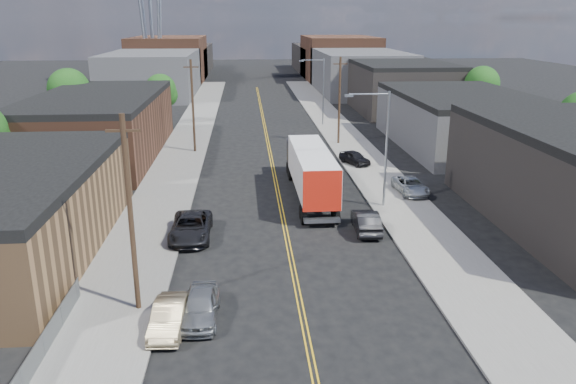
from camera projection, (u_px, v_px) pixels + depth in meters
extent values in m
plane|color=black|center=(265.00, 126.00, 76.58)|extent=(260.00, 260.00, 0.00)
cube|color=gold|center=(270.00, 151.00, 62.29)|extent=(0.32, 120.00, 0.01)
cube|color=slate|center=(183.00, 152.00, 61.58)|extent=(5.00, 140.00, 0.15)
cube|color=slate|center=(354.00, 149.00, 62.96)|extent=(5.00, 140.00, 0.15)
cube|color=#512F20|center=(99.00, 128.00, 59.14)|extent=(12.00, 26.00, 6.00)
cube|color=black|center=(96.00, 97.00, 58.16)|extent=(12.00, 26.00, 0.60)
cube|color=navy|center=(506.00, 178.00, 38.53)|extent=(0.30, 20.00, 0.80)
cube|color=#3D3C3F|center=(461.00, 122.00, 64.04)|extent=(14.00, 24.00, 5.50)
cube|color=black|center=(464.00, 95.00, 63.13)|extent=(14.00, 24.00, 0.60)
cube|color=black|center=(401.00, 88.00, 88.57)|extent=(14.00, 22.00, 7.00)
cube|color=black|center=(402.00, 64.00, 87.44)|extent=(14.00, 22.00, 0.60)
cube|color=#3D3C3F|center=(153.00, 73.00, 107.26)|extent=(16.00, 30.00, 8.00)
cube|color=#3D3C3F|center=(360.00, 72.00, 110.18)|extent=(16.00, 30.00, 8.00)
cube|color=#512F20|center=(169.00, 59.00, 130.77)|extent=(16.00, 26.00, 10.00)
cube|color=#512F20|center=(339.00, 58.00, 133.69)|extent=(16.00, 26.00, 10.00)
cube|color=black|center=(179.00, 60.00, 150.26)|extent=(16.00, 40.00, 7.00)
cube|color=black|center=(327.00, 59.00, 153.18)|extent=(16.00, 40.00, 7.00)
cylinder|color=gray|center=(151.00, 14.00, 118.13)|extent=(0.80, 0.80, 30.00)
cylinder|color=gray|center=(141.00, 14.00, 116.33)|extent=(1.94, 1.94, 29.98)
cylinder|color=gray|center=(158.00, 14.00, 116.59)|extent=(1.94, 1.94, 29.98)
cylinder|color=gray|center=(144.00, 14.00, 119.68)|extent=(1.94, 1.94, 29.98)
cylinder|color=gray|center=(160.00, 14.00, 119.94)|extent=(1.94, 1.94, 29.98)
cylinder|color=gray|center=(386.00, 151.00, 42.50)|extent=(0.18, 0.18, 9.00)
cylinder|color=gray|center=(369.00, 94.00, 41.11)|extent=(3.00, 0.12, 0.12)
cube|color=gray|center=(349.00, 96.00, 41.03)|extent=(0.60, 0.25, 0.18)
cylinder|color=gray|center=(323.00, 93.00, 75.83)|extent=(0.18, 0.18, 9.00)
cylinder|color=gray|center=(313.00, 60.00, 74.44)|extent=(3.00, 0.12, 0.12)
cube|color=gray|center=(301.00, 61.00, 74.36)|extent=(0.60, 0.25, 0.18)
cylinder|color=black|center=(131.00, 217.00, 26.88)|extent=(0.26, 0.26, 10.00)
cube|color=black|center=(123.00, 131.00, 25.64)|extent=(1.60, 0.12, 0.12)
cylinder|color=black|center=(193.00, 107.00, 60.21)|extent=(0.26, 0.26, 10.00)
cube|color=black|center=(191.00, 67.00, 58.97)|extent=(1.60, 0.12, 0.12)
cylinder|color=black|center=(339.00, 101.00, 64.27)|extent=(0.26, 0.26, 10.00)
cube|color=black|center=(340.00, 64.00, 63.02)|extent=(1.60, 0.12, 0.12)
cube|color=slate|center=(22.00, 383.00, 21.76)|extent=(0.02, 16.00, 1.20)
cube|color=slate|center=(20.00, 369.00, 21.58)|extent=(0.05, 16.00, 0.05)
cylinder|color=black|center=(72.00, 118.00, 69.40)|extent=(0.36, 0.36, 4.50)
sphere|color=#14380F|center=(69.00, 89.00, 68.33)|extent=(5.04, 5.04, 5.04)
sphere|color=#14380F|center=(75.00, 96.00, 68.93)|extent=(3.96, 3.96, 3.96)
sphere|color=#14380F|center=(64.00, 95.00, 68.10)|extent=(3.60, 3.60, 3.60)
cylinder|color=black|center=(162.00, 111.00, 76.90)|extent=(0.36, 0.36, 3.75)
sphere|color=#14380F|center=(161.00, 89.00, 76.01)|extent=(4.20, 4.20, 4.20)
sphere|color=#14380F|center=(166.00, 95.00, 76.57)|extent=(3.30, 3.30, 3.30)
sphere|color=#14380F|center=(157.00, 94.00, 75.75)|extent=(3.00, 3.00, 3.00)
cylinder|color=black|center=(479.00, 108.00, 78.14)|extent=(0.36, 0.36, 4.25)
sphere|color=#14380F|center=(482.00, 83.00, 77.13)|extent=(4.76, 4.76, 4.76)
sphere|color=#14380F|center=(485.00, 89.00, 77.71)|extent=(3.74, 3.74, 3.74)
sphere|color=#14380F|center=(479.00, 88.00, 76.89)|extent=(3.40, 3.40, 3.40)
cube|color=silver|center=(312.00, 168.00, 44.60)|extent=(2.80, 12.44, 2.90)
cube|color=#AD1A0D|center=(322.00, 191.00, 38.69)|extent=(2.71, 0.14, 2.92)
cube|color=gray|center=(322.00, 220.00, 39.32)|extent=(2.56, 0.62, 0.25)
cube|color=black|center=(302.00, 159.00, 52.22)|extent=(2.62, 3.33, 3.21)
cylinder|color=black|center=(319.00, 214.00, 40.67)|extent=(2.70, 1.06, 1.04)
cylinder|color=black|center=(302.00, 170.00, 52.54)|extent=(2.60, 1.06, 1.04)
imported|color=gray|center=(200.00, 306.00, 27.27)|extent=(1.87, 4.39, 1.48)
imported|color=#8A7A5A|center=(169.00, 317.00, 26.39)|extent=(1.63, 4.19, 1.36)
imported|color=black|center=(191.00, 227.00, 37.43)|extent=(2.64, 5.69, 1.58)
imported|color=black|center=(366.00, 221.00, 38.62)|extent=(1.81, 4.61, 1.50)
imported|color=#B9BDBF|center=(411.00, 186.00, 46.67)|extent=(2.43, 4.78, 1.29)
imported|color=black|center=(355.00, 158.00, 56.01)|extent=(3.06, 4.15, 1.31)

